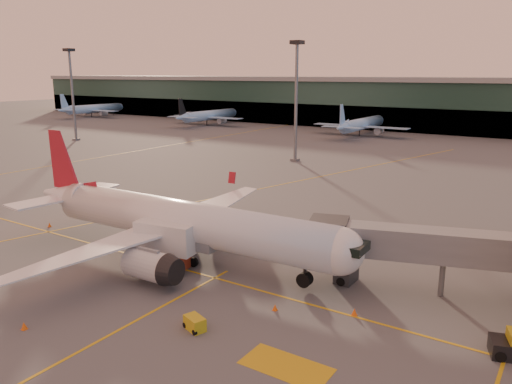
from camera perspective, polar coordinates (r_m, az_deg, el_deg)
The scene contains 15 objects.
ground at distance 47.95m, azimuth -13.29°, elevation -10.21°, with size 600.00×600.00×0.00m, color #4C4F54.
taxi_markings at distance 86.33m, azimuth 4.94°, elevation 0.72°, with size 100.12×173.00×0.01m.
terminal at distance 174.88m, azimuth 22.81°, elevation 9.08°, with size 400.00×20.00×17.60m.
mast_west_far at distance 153.08m, azimuth -20.29°, elevation 11.11°, with size 2.40×2.40×25.60m.
mast_west_near at distance 109.26m, azimuth 4.62°, elevation 11.26°, with size 2.40×2.40×25.60m.
distant_aircraft_row at distance 158.26m, azimuth 13.35°, elevation 6.21°, with size 290.00×34.00×13.00m.
main_airplane at distance 52.09m, azimuth -9.15°, elevation -3.37°, with size 41.13×37.00×12.42m.
jet_bridge at distance 46.06m, azimuth 22.52°, elevation -6.26°, with size 24.09×10.19×6.06m.
catering_truck at distance 50.20m, azimuth -10.07°, elevation -5.66°, with size 6.44×3.56×4.74m.
gpu_cart at distance 39.24m, azimuth -7.03°, elevation -14.69°, with size 2.05×1.60×1.05m.
cone_nose at distance 41.85m, azimuth 11.18°, elevation -13.30°, with size 0.47×0.47×0.60m.
cone_tail at distance 68.31m, azimuth -22.53°, elevation -3.48°, with size 0.43×0.43×0.55m.
cone_wing_right at distance 42.89m, azimuth -24.99°, elevation -13.70°, with size 0.47×0.47×0.60m.
cone_wing_left at distance 67.02m, azimuth 1.52°, elevation -2.76°, with size 0.41×0.41×0.52m.
cone_fwd at distance 41.93m, azimuth 2.19°, elevation -13.03°, with size 0.42×0.42×0.54m.
Camera 1 is at (32.48, -29.74, 18.95)m, focal length 35.00 mm.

